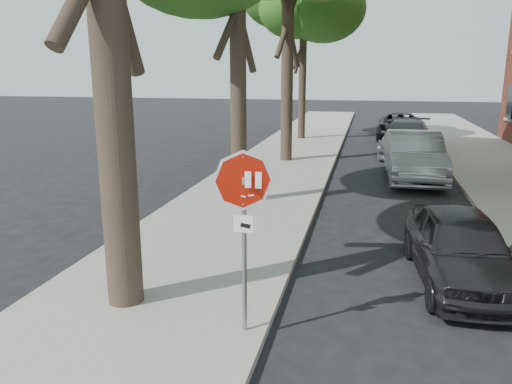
# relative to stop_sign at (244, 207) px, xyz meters

# --- Properties ---
(ground) EXTENTS (120.00, 120.00, 0.00)m
(ground) POSITION_rel_stop_sign_xyz_m (0.70, 0.03, -1.95)
(ground) COLOR black
(ground) RESTS_ON ground
(sidewalk_left) EXTENTS (4.00, 55.00, 0.12)m
(sidewalk_left) POSITION_rel_stop_sign_xyz_m (-1.80, 12.03, -1.89)
(sidewalk_left) COLOR gray
(sidewalk_left) RESTS_ON ground
(curb_left) EXTENTS (0.12, 55.00, 0.13)m
(curb_left) POSITION_rel_stop_sign_xyz_m (0.25, 12.03, -1.88)
(curb_left) COLOR #9E9384
(curb_left) RESTS_ON ground
(curb_right) EXTENTS (0.12, 55.00, 0.13)m
(curb_right) POSITION_rel_stop_sign_xyz_m (4.65, 12.03, -1.88)
(curb_right) COLOR #9E9384
(curb_right) RESTS_ON ground
(stop_sign) EXTENTS (0.76, 0.34, 2.61)m
(stop_sign) POSITION_rel_stop_sign_xyz_m (0.00, 0.00, 0.00)
(stop_sign) COLOR gray
(stop_sign) RESTS_ON sidewalk_left
(tree_far) EXTENTS (5.29, 4.91, 9.33)m
(tree_far) POSITION_rel_stop_sign_xyz_m (-2.02, 21.14, 5.26)
(tree_far) COLOR black
(tree_far) RESTS_ON sidewalk_left
(car_a) EXTENTS (1.86, 4.01, 1.33)m
(car_a) POSITION_rel_stop_sign_xyz_m (3.30, 2.76, -1.28)
(car_a) COLOR black
(car_a) RESTS_ON ground
(car_b) EXTENTS (1.92, 5.13, 1.67)m
(car_b) POSITION_rel_stop_sign_xyz_m (3.18, 11.65, -1.11)
(car_b) COLOR gray
(car_b) RESTS_ON ground
(car_c) EXTENTS (2.81, 5.53, 1.54)m
(car_c) POSITION_rel_stop_sign_xyz_m (3.30, 17.14, -1.18)
(car_c) COLOR #4E4E53
(car_c) RESTS_ON ground
(car_d) EXTENTS (2.68, 5.29, 1.43)m
(car_d) POSITION_rel_stop_sign_xyz_m (3.30, 22.67, -1.23)
(car_d) COLOR black
(car_d) RESTS_ON ground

